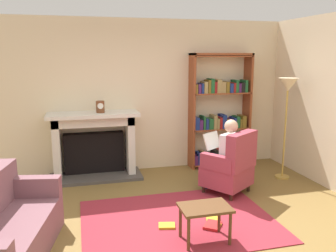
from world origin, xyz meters
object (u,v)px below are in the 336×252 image
Objects in this scene: armchair_reading at (231,166)px; side_table at (205,212)px; sofa_floral at (1,234)px; fireplace at (94,143)px; floor_lamp at (287,94)px; seated_reader at (224,152)px; mantel_clock at (100,107)px; bookshelf at (220,115)px.

side_table is (-0.88, -1.25, -0.07)m from armchair_reading.
sofa_floral is at bearing 177.13° from side_table.
floor_lamp reaches higher than fireplace.
seated_reader reaches higher than side_table.
fireplace reaches higher than side_table.
mantel_clock reaches higher than fireplace.
side_table is at bearing 20.31° from armchair_reading.
seated_reader reaches higher than armchair_reading.
mantel_clock is 0.11× the size of floor_lamp.
bookshelf is 1.85× the size of seated_reader.
armchair_reading is 1.53m from side_table.
side_table is at bearing -68.90° from mantel_clock.
floor_lamp is (2.99, -0.79, 0.22)m from mantel_clock.
armchair_reading is at bearing -105.27° from bookshelf.
sofa_floral is at bearing -143.40° from bookshelf.
bookshelf is 1.37m from seated_reader.
sofa_floral is 2.12m from side_table.
floor_lamp is (1.23, 0.33, 0.82)m from seated_reader.
fireplace is 7.92× the size of mantel_clock.
mantel_clock is 0.20× the size of armchair_reading.
armchair_reading is at bearing 55.00° from side_table.
fireplace reaches higher than armchair_reading.
bookshelf is at bearing -42.14° from sofa_floral.
bookshelf is 1.50m from armchair_reading.
fireplace is 2.24m from seated_reader.
side_table is at bearing -67.36° from fireplace.
seated_reader is 2.04× the size of side_table.
armchair_reading reaches higher than sofa_floral.
armchair_reading is 1.73× the size of side_table.
seated_reader is 0.67× the size of floor_lamp.
sofa_floral is 4.58m from floor_lamp.
armchair_reading is at bearing -33.59° from mantel_clock.
mantel_clock is at bearing -15.00° from sofa_floral.
mantel_clock is at bearing -176.46° from bookshelf.
side_table is (1.07, -2.56, -0.24)m from fireplace.
seated_reader is 1.59m from side_table.
fireplace is 2.34m from bookshelf.
mantel_clock is at bearing -67.08° from seated_reader.
sofa_floral is (-3.36, -2.49, -0.66)m from bookshelf.
fireplace is 0.73× the size of bookshelf.
fireplace is 1.36× the size of seated_reader.
bookshelf is 1.17× the size of sofa_floral.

